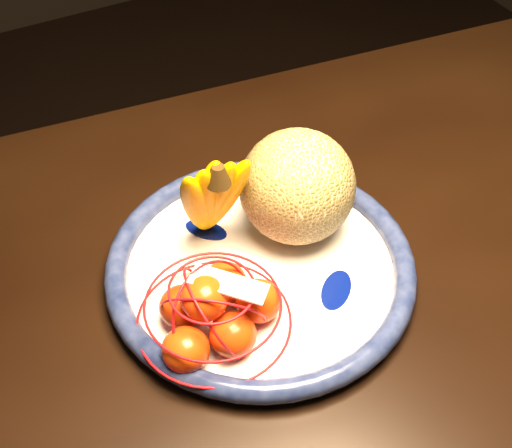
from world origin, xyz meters
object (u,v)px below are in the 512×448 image
mandarin_bag (215,312)px  cantaloupe (297,187)px  fruit_bowl (260,268)px  banana_bunch (210,195)px

mandarin_bag → cantaloupe: bearing=30.7°
cantaloupe → mandarin_bag: cantaloupe is taller
fruit_bowl → mandarin_bag: size_ratio=2.03×
banana_bunch → mandarin_bag: bearing=-110.6°
fruit_bowl → banana_bunch: 0.10m
cantaloupe → banana_bunch: size_ratio=0.86×
fruit_bowl → cantaloupe: size_ratio=2.63×
cantaloupe → banana_bunch: bearing=167.0°
fruit_bowl → cantaloupe: (0.06, 0.03, 0.06)m
banana_bunch → fruit_bowl: bearing=-58.6°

